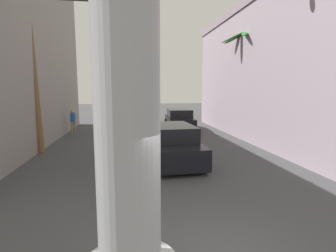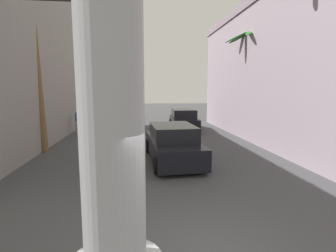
{
  "view_description": "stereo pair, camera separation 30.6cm",
  "coord_description": "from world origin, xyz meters",
  "px_view_note": "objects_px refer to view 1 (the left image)",
  "views": [
    {
      "loc": [
        -1.41,
        -4.03,
        3.05
      ],
      "look_at": [
        0.0,
        5.42,
        1.71
      ],
      "focal_mm": 28.0,
      "sensor_mm": 36.0,
      "label": 1
    },
    {
      "loc": [
        -1.11,
        -4.07,
        3.05
      ],
      "look_at": [
        0.0,
        5.42,
        1.71
      ],
      "focal_mm": 28.0,
      "sensor_mm": 36.0,
      "label": 2
    }
  ],
  "objects_px": {
    "palm_tree_mid_left": "(29,39)",
    "car_lead": "(172,144)",
    "traffic_light_mast": "(30,52)",
    "street_lamp": "(312,48)",
    "car_far": "(179,120)",
    "pedestrian_far_left": "(73,120)",
    "palm_tree_mid_right": "(247,71)"
  },
  "relations": [
    {
      "from": "traffic_light_mast",
      "to": "street_lamp",
      "type": "bearing_deg",
      "value": 2.76
    },
    {
      "from": "street_lamp",
      "to": "palm_tree_mid_right",
      "type": "bearing_deg",
      "value": 90.04
    },
    {
      "from": "car_lead",
      "to": "pedestrian_far_left",
      "type": "xyz_separation_m",
      "value": [
        -5.59,
        7.72,
        0.24
      ]
    },
    {
      "from": "street_lamp",
      "to": "car_far",
      "type": "relative_size",
      "value": 1.7
    },
    {
      "from": "traffic_light_mast",
      "to": "pedestrian_far_left",
      "type": "distance_m",
      "value": 9.95
    },
    {
      "from": "car_lead",
      "to": "pedestrian_far_left",
      "type": "height_order",
      "value": "pedestrian_far_left"
    },
    {
      "from": "car_lead",
      "to": "traffic_light_mast",
      "type": "bearing_deg",
      "value": -161.3
    },
    {
      "from": "palm_tree_mid_right",
      "to": "pedestrian_far_left",
      "type": "xyz_separation_m",
      "value": [
        -10.98,
        3.13,
        -3.16
      ]
    },
    {
      "from": "car_far",
      "to": "palm_tree_mid_right",
      "type": "relative_size",
      "value": 0.7
    },
    {
      "from": "palm_tree_mid_left",
      "to": "pedestrian_far_left",
      "type": "relative_size",
      "value": 5.46
    },
    {
      "from": "pedestrian_far_left",
      "to": "street_lamp",
      "type": "bearing_deg",
      "value": -38.95
    },
    {
      "from": "palm_tree_mid_right",
      "to": "palm_tree_mid_left",
      "type": "height_order",
      "value": "palm_tree_mid_left"
    },
    {
      "from": "street_lamp",
      "to": "traffic_light_mast",
      "type": "height_order",
      "value": "street_lamp"
    },
    {
      "from": "traffic_light_mast",
      "to": "pedestrian_far_left",
      "type": "relative_size",
      "value": 3.59
    },
    {
      "from": "traffic_light_mast",
      "to": "palm_tree_mid_left",
      "type": "xyz_separation_m",
      "value": [
        -1.41,
        4.15,
        1.1
      ]
    },
    {
      "from": "car_lead",
      "to": "palm_tree_mid_right",
      "type": "distance_m",
      "value": 7.85
    },
    {
      "from": "traffic_light_mast",
      "to": "car_lead",
      "type": "relative_size",
      "value": 1.26
    },
    {
      "from": "car_far",
      "to": "pedestrian_far_left",
      "type": "xyz_separation_m",
      "value": [
        -7.59,
        -0.95,
        0.24
      ]
    },
    {
      "from": "palm_tree_mid_left",
      "to": "pedestrian_far_left",
      "type": "height_order",
      "value": "palm_tree_mid_left"
    },
    {
      "from": "street_lamp",
      "to": "palm_tree_mid_left",
      "type": "xyz_separation_m",
      "value": [
        -11.67,
        3.65,
        0.66
      ]
    },
    {
      "from": "car_far",
      "to": "palm_tree_mid_right",
      "type": "height_order",
      "value": "palm_tree_mid_right"
    },
    {
      "from": "street_lamp",
      "to": "traffic_light_mast",
      "type": "distance_m",
      "value": 10.27
    },
    {
      "from": "car_lead",
      "to": "palm_tree_mid_left",
      "type": "distance_m",
      "value": 8.17
    },
    {
      "from": "street_lamp",
      "to": "pedestrian_far_left",
      "type": "distance_m",
      "value": 14.59
    },
    {
      "from": "street_lamp",
      "to": "traffic_light_mast",
      "type": "relative_size",
      "value": 1.3
    },
    {
      "from": "palm_tree_mid_right",
      "to": "street_lamp",
      "type": "bearing_deg",
      "value": -89.96
    },
    {
      "from": "traffic_light_mast",
      "to": "car_lead",
      "type": "height_order",
      "value": "traffic_light_mast"
    },
    {
      "from": "car_lead",
      "to": "pedestrian_far_left",
      "type": "distance_m",
      "value": 9.54
    },
    {
      "from": "car_lead",
      "to": "pedestrian_far_left",
      "type": "bearing_deg",
      "value": 125.88
    },
    {
      "from": "car_lead",
      "to": "palm_tree_mid_left",
      "type": "height_order",
      "value": "palm_tree_mid_left"
    },
    {
      "from": "street_lamp",
      "to": "pedestrian_far_left",
      "type": "relative_size",
      "value": 4.68
    },
    {
      "from": "palm_tree_mid_left",
      "to": "car_lead",
      "type": "bearing_deg",
      "value": -21.74
    }
  ]
}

